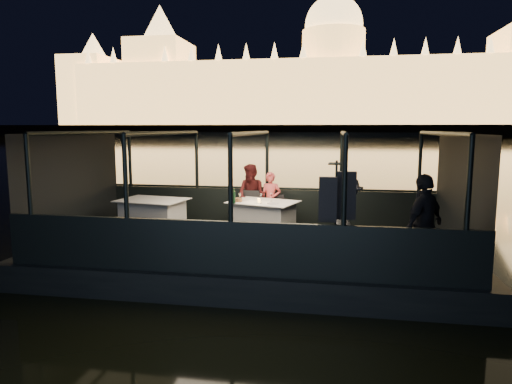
% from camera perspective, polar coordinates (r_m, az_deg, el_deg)
% --- Properties ---
extents(river_water, '(500.00, 500.00, 0.00)m').
position_cam_1_polar(river_water, '(89.15, 8.82, 6.03)').
color(river_water, black).
rests_on(river_water, ground).
extents(boat_hull, '(8.60, 4.40, 1.00)m').
position_cam_1_polar(boat_hull, '(9.68, -0.41, -9.46)').
color(boat_hull, black).
rests_on(boat_hull, river_water).
extents(boat_deck, '(8.00, 4.00, 0.04)m').
position_cam_1_polar(boat_deck, '(9.54, -0.41, -6.71)').
color(boat_deck, black).
rests_on(boat_deck, boat_hull).
extents(gunwale_port, '(8.00, 0.08, 0.90)m').
position_cam_1_polar(gunwale_port, '(11.37, 1.38, -1.89)').
color(gunwale_port, black).
rests_on(gunwale_port, boat_deck).
extents(gunwale_starboard, '(8.00, 0.08, 0.90)m').
position_cam_1_polar(gunwale_starboard, '(7.53, -3.14, -7.04)').
color(gunwale_starboard, black).
rests_on(gunwale_starboard, boat_deck).
extents(cabin_glass_port, '(8.00, 0.02, 1.40)m').
position_cam_1_polar(cabin_glass_port, '(11.23, 1.40, 3.90)').
color(cabin_glass_port, '#99B2B2').
rests_on(cabin_glass_port, gunwale_port).
extents(cabin_glass_starboard, '(8.00, 0.02, 1.40)m').
position_cam_1_polar(cabin_glass_starboard, '(7.32, -3.21, 1.69)').
color(cabin_glass_starboard, '#99B2B2').
rests_on(cabin_glass_starboard, gunwale_starboard).
extents(cabin_roof_glass, '(8.00, 4.00, 0.02)m').
position_cam_1_polar(cabin_roof_glass, '(9.23, -0.43, 7.36)').
color(cabin_roof_glass, '#99B2B2').
rests_on(cabin_roof_glass, boat_deck).
extents(end_wall_fore, '(0.02, 4.00, 2.30)m').
position_cam_1_polar(end_wall_fore, '(10.77, -21.86, 0.74)').
color(end_wall_fore, black).
rests_on(end_wall_fore, boat_deck).
extents(end_wall_aft, '(0.02, 4.00, 2.30)m').
position_cam_1_polar(end_wall_aft, '(9.47, 24.15, -0.31)').
color(end_wall_aft, black).
rests_on(end_wall_aft, boat_deck).
extents(canopy_ribs, '(8.00, 4.00, 2.30)m').
position_cam_1_polar(canopy_ribs, '(9.32, -0.42, 0.27)').
color(canopy_ribs, black).
rests_on(canopy_ribs, boat_deck).
extents(embankment, '(400.00, 140.00, 6.00)m').
position_cam_1_polar(embankment, '(219.10, 9.48, 7.39)').
color(embankment, '#423D33').
rests_on(embankment, ground).
extents(parliament_building, '(220.00, 32.00, 60.00)m').
position_cam_1_polar(parliament_building, '(185.93, 9.60, 15.95)').
color(parliament_building, '#F2D18C').
rests_on(parliament_building, embankment).
extents(dining_table_central, '(1.70, 1.43, 0.77)m').
position_cam_1_polar(dining_table_central, '(10.32, 0.93, -3.28)').
color(dining_table_central, white).
rests_on(dining_table_central, boat_deck).
extents(dining_table_aft, '(1.64, 1.30, 0.79)m').
position_cam_1_polar(dining_table_aft, '(10.77, -12.76, -3.00)').
color(dining_table_aft, white).
rests_on(dining_table_aft, boat_deck).
extents(chair_port_left, '(0.47, 0.47, 0.90)m').
position_cam_1_polar(chair_port_left, '(10.89, -0.79, -2.34)').
color(chair_port_left, black).
rests_on(chair_port_left, boat_deck).
extents(chair_port_right, '(0.42, 0.42, 0.82)m').
position_cam_1_polar(chair_port_right, '(10.81, 2.46, -2.42)').
color(chair_port_right, black).
rests_on(chair_port_right, boat_deck).
extents(coat_stand, '(0.64, 0.58, 1.89)m').
position_cam_1_polar(coat_stand, '(7.60, 9.88, -3.52)').
color(coat_stand, black).
rests_on(coat_stand, boat_deck).
extents(person_woman_coral, '(0.50, 0.34, 1.36)m').
position_cam_1_polar(person_woman_coral, '(10.95, 1.85, -0.69)').
color(person_woman_coral, '#CA494A').
rests_on(person_woman_coral, boat_deck).
extents(person_man_maroon, '(0.89, 0.79, 1.54)m').
position_cam_1_polar(person_man_maroon, '(11.04, -0.55, -0.61)').
color(person_man_maroon, '#431213').
rests_on(person_man_maroon, boat_deck).
extents(passenger_stripe, '(0.74, 1.09, 1.55)m').
position_cam_1_polar(passenger_stripe, '(8.35, 11.25, -2.88)').
color(passenger_stripe, silver).
rests_on(passenger_stripe, boat_deck).
extents(passenger_dark, '(0.95, 1.03, 1.69)m').
position_cam_1_polar(passenger_dark, '(7.81, 20.23, -3.96)').
color(passenger_dark, black).
rests_on(passenger_dark, boat_deck).
extents(wine_bottle, '(0.09, 0.09, 0.32)m').
position_cam_1_polar(wine_bottle, '(10.00, -2.78, -0.57)').
color(wine_bottle, '#12331B').
rests_on(wine_bottle, dining_table_central).
extents(bread_basket, '(0.24, 0.24, 0.08)m').
position_cam_1_polar(bread_basket, '(10.24, -2.32, -0.98)').
color(bread_basket, brown).
rests_on(bread_basket, dining_table_central).
extents(amber_candle, '(0.06, 0.06, 0.08)m').
position_cam_1_polar(amber_candle, '(10.11, 0.38, -1.09)').
color(amber_candle, '#F3AC3C').
rests_on(amber_candle, dining_table_central).
extents(plate_near, '(0.28, 0.28, 0.02)m').
position_cam_1_polar(plate_near, '(9.97, 2.15, -1.41)').
color(plate_near, silver).
rests_on(plate_near, dining_table_central).
extents(plate_far, '(0.27, 0.27, 0.02)m').
position_cam_1_polar(plate_far, '(10.40, -1.45, -1.02)').
color(plate_far, silver).
rests_on(plate_far, dining_table_central).
extents(wine_glass_white, '(0.09, 0.09, 0.21)m').
position_cam_1_polar(wine_glass_white, '(10.09, -2.04, -0.80)').
color(wine_glass_white, white).
rests_on(wine_glass_white, dining_table_central).
extents(wine_glass_red, '(0.06, 0.06, 0.19)m').
position_cam_1_polar(wine_glass_red, '(10.24, 1.91, -0.67)').
color(wine_glass_red, silver).
rests_on(wine_glass_red, dining_table_central).
extents(wine_glass_empty, '(0.08, 0.08, 0.21)m').
position_cam_1_polar(wine_glass_empty, '(9.99, 0.62, -0.89)').
color(wine_glass_empty, white).
rests_on(wine_glass_empty, dining_table_central).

